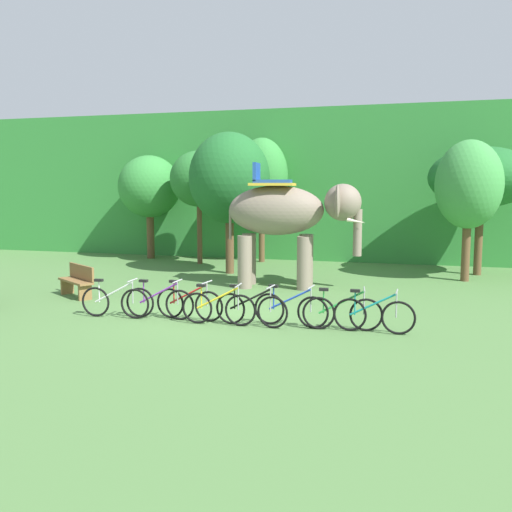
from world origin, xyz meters
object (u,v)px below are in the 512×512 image
object	(u,v)px
tree_center	(262,177)
bike_green	(342,313)
tree_right	(229,178)
tree_left	(469,185)
bike_white	(115,301)
tree_center_right	(199,179)
bike_black	(251,309)
tree_far_right	(149,187)
bike_yellow	(218,308)
bike_red	(189,303)
bike_teal	(374,315)
wooden_bench	(78,280)
tree_center_left	(482,178)
bike_purple	(160,302)
elephant	(287,215)
bike_blue	(291,309)

from	to	relation	value
tree_center	bike_green	xyz separation A→B (m)	(4.62, -10.32, -3.09)
tree_right	tree_left	distance (m)	7.94
tree_left	bike_white	world-z (taller)	tree_left
tree_center	tree_center_right	bearing A→B (deg)	-150.92
bike_green	bike_black	bearing A→B (deg)	-174.41
tree_far_right	tree_center_right	distance (m)	2.90
bike_yellow	bike_black	distance (m)	0.73
bike_red	bike_yellow	world-z (taller)	same
bike_yellow	bike_teal	size ratio (longest dim) A/B	1.00
bike_green	bike_teal	bearing A→B (deg)	-2.65
bike_red	bike_green	world-z (taller)	same
tree_center	wooden_bench	distance (m)	9.59
tree_center_right	bike_red	bearing A→B (deg)	-69.78
bike_white	bike_black	world-z (taller)	same
tree_center	tree_center_left	bearing A→B (deg)	-8.98
bike_white	bike_yellow	xyz separation A→B (m)	(2.57, 0.01, 0.00)
tree_left	bike_purple	world-z (taller)	tree_left
tree_center_right	bike_green	distance (m)	11.76
bike_purple	wooden_bench	bearing A→B (deg)	151.92
tree_center_right	tree_center_left	world-z (taller)	tree_center_right
bike_green	tree_center	bearing A→B (deg)	114.13
tree_far_right	tree_center_right	world-z (taller)	tree_center_right
tree_far_right	tree_left	xyz separation A→B (m)	(12.58, -2.61, 0.05)
tree_center_right	tree_left	distance (m)	10.02
tree_left	bike_green	size ratio (longest dim) A/B	2.67
elephant	bike_red	world-z (taller)	elephant
tree_right	bike_green	distance (m)	9.02
tree_center	bike_blue	distance (m)	11.30
tree_center	tree_center_left	world-z (taller)	tree_center
bike_blue	tree_center	bearing A→B (deg)	108.75
bike_blue	tree_center_right	bearing A→B (deg)	122.33
tree_far_right	bike_yellow	distance (m)	12.74
tree_center_right	bike_black	size ratio (longest dim) A/B	2.63
tree_far_right	tree_left	size ratio (longest dim) A/B	0.97
bike_green	bike_red	bearing A→B (deg)	-179.77
bike_red	bike_blue	xyz separation A→B (m)	(2.38, 0.04, 0.00)
tree_center_left	wooden_bench	distance (m)	13.64
bike_white	bike_black	bearing A→B (deg)	1.67
tree_far_right	elephant	xyz separation A→B (m)	(7.23, -5.30, -0.86)
bike_yellow	elephant	bearing A→B (deg)	85.68
tree_center_right	wooden_bench	world-z (taller)	tree_center_right
bike_black	bike_green	size ratio (longest dim) A/B	1.00
tree_center	bike_blue	xyz separation A→B (m)	(3.50, -10.30, -3.09)
bike_yellow	bike_teal	bearing A→B (deg)	4.18
bike_purple	tree_center_left	bearing A→B (deg)	49.54
tree_far_right	tree_center	bearing A→B (deg)	2.23
elephant	bike_teal	bearing A→B (deg)	-58.46
tree_right	bike_yellow	xyz separation A→B (m)	(2.18, -7.26, -2.97)
tree_center	bike_blue	world-z (taller)	tree_center
bike_yellow	wooden_bench	world-z (taller)	bike_yellow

